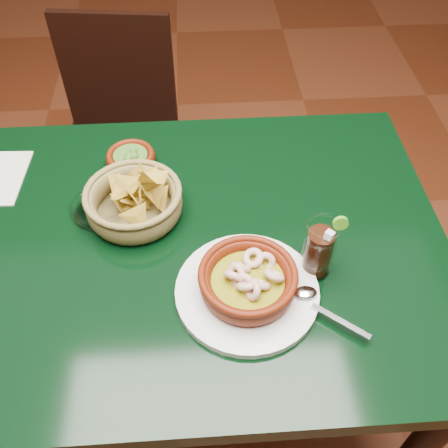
{
  "coord_description": "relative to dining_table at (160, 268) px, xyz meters",
  "views": [
    {
      "loc": [
        0.1,
        -0.67,
        1.53
      ],
      "look_at": [
        0.14,
        -0.02,
        0.81
      ],
      "focal_mm": 40.0,
      "sensor_mm": 36.0,
      "label": 1
    }
  ],
  "objects": [
    {
      "name": "chip_basket",
      "position": [
        -0.04,
        0.08,
        0.14
      ],
      "size": [
        0.24,
        0.24,
        0.15
      ],
      "color": "olive",
      "rests_on": "dining_table"
    },
    {
      "name": "shrimp_plate",
      "position": [
        0.18,
        -0.14,
        0.13
      ],
      "size": [
        0.34,
        0.27,
        0.08
      ],
      "color": "silver",
      "rests_on": "dining_table"
    },
    {
      "name": "dining_table",
      "position": [
        0.0,
        0.0,
        0.0
      ],
      "size": [
        1.2,
        0.8,
        0.75
      ],
      "color": "black",
      "rests_on": "ground"
    },
    {
      "name": "ground",
      "position": [
        0.0,
        0.0,
        -0.65
      ],
      "size": [
        7.0,
        7.0,
        0.0
      ],
      "primitive_type": "plane",
      "color": "#471C0C",
      "rests_on": "ground"
    },
    {
      "name": "guacamole_ramekin",
      "position": [
        -0.06,
        0.23,
        0.12
      ],
      "size": [
        0.13,
        0.13,
        0.05
      ],
      "color": "#4E1405",
      "rests_on": "dining_table"
    },
    {
      "name": "glass_ashtray",
      "position": [
        -0.12,
        0.08,
        0.11
      ],
      "size": [
        0.13,
        0.13,
        0.03
      ],
      "color": "white",
      "rests_on": "dining_table"
    },
    {
      "name": "dining_chair",
      "position": [
        -0.17,
        0.7,
        -0.18
      ],
      "size": [
        0.44,
        0.44,
        0.85
      ],
      "color": "black",
      "rests_on": "ground"
    },
    {
      "name": "cola_drink",
      "position": [
        0.31,
        -0.1,
        0.16
      ],
      "size": [
        0.13,
        0.13,
        0.15
      ],
      "color": "white",
      "rests_on": "dining_table"
    }
  ]
}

